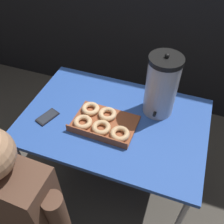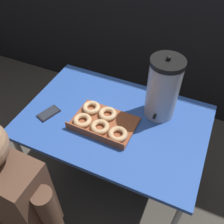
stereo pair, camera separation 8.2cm
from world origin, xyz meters
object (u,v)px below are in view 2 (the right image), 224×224
Objects in this scene: coffee_urn at (163,89)px; person_seated at (18,205)px; donut_box at (101,122)px; cell_phone at (49,113)px.

person_seated is at bearing -122.20° from coffee_urn.
cell_phone is (-0.34, -0.06, -0.02)m from donut_box.
coffee_urn is (0.29, 0.24, 0.18)m from donut_box.
coffee_urn reaches higher than donut_box.
person_seated is at bearing -109.78° from donut_box.
coffee_urn is 0.34× the size of person_seated.
donut_box is 0.94× the size of coffee_urn.
cell_phone is at bearing -168.56° from donut_box.
donut_box reaches higher than cell_phone.
coffee_urn is at bearing 45.50° from cell_phone.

